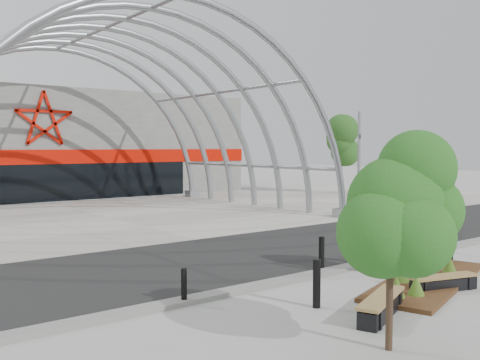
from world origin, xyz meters
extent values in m
plane|color=#9C9C97|center=(0.00, 0.00, 0.00)|extent=(140.00, 140.00, 0.00)
cube|color=black|center=(0.00, 3.50, 0.01)|extent=(140.00, 7.00, 0.02)
cube|color=#A19B91|center=(0.00, 15.50, 0.02)|extent=(60.00, 17.00, 0.04)
cube|color=slate|center=(0.00, -0.25, 0.06)|extent=(60.00, 0.50, 0.12)
cube|color=#63635F|center=(0.00, 33.50, 4.00)|extent=(34.00, 15.00, 8.00)
cube|color=black|center=(0.00, 26.05, 1.30)|extent=(22.00, 0.25, 2.60)
cube|color=#C20C00|center=(0.00, 26.05, 3.10)|extent=(34.00, 0.30, 1.00)
torus|color=#8F9499|center=(0.00, 8.00, 0.00)|extent=(20.36, 0.36, 20.36)
torus|color=#8F9499|center=(0.00, 10.50, 0.00)|extent=(20.36, 0.36, 20.36)
torus|color=#8F9499|center=(0.00, 13.00, 0.00)|extent=(20.36, 0.36, 20.36)
torus|color=#8F9499|center=(0.00, 15.50, 0.00)|extent=(20.36, 0.36, 20.36)
torus|color=#8F9499|center=(0.00, 18.00, 0.00)|extent=(20.36, 0.36, 20.36)
torus|color=#8F9499|center=(0.00, 20.50, 0.00)|extent=(20.36, 0.36, 20.36)
torus|color=#8F9499|center=(0.00, 23.00, 0.00)|extent=(20.36, 0.36, 20.36)
cylinder|color=#8F9499|center=(9.66, 15.50, 2.59)|extent=(0.20, 15.00, 0.20)
cylinder|color=#8F9499|center=(7.07, 15.50, 7.07)|extent=(0.20, 15.00, 0.20)
cylinder|color=#8F9499|center=(0.00, 15.50, 10.00)|extent=(0.20, 15.00, 0.20)
cube|color=#8F9499|center=(10.00, 8.00, 0.25)|extent=(0.80, 0.80, 0.50)
cube|color=#8F9499|center=(10.00, 23.00, 0.25)|extent=(0.80, 0.80, 0.50)
cube|color=#3F2613|center=(1.46, -2.69, 0.06)|extent=(6.24, 3.56, 0.11)
cone|color=#476F20|center=(-0.21, -3.47, 0.37)|extent=(0.41, 0.41, 0.52)
cone|color=#476F20|center=(1.47, -2.33, 0.37)|extent=(0.41, 0.41, 0.52)
cone|color=#476F20|center=(2.55, -2.70, 0.37)|extent=(0.41, 0.41, 0.52)
cone|color=#476F20|center=(0.67, -2.46, 0.37)|extent=(0.41, 0.41, 0.52)
cone|color=#476F20|center=(3.36, -1.84, 0.37)|extent=(0.41, 0.41, 0.52)
cone|color=#476F20|center=(-0.76, -3.28, 0.37)|extent=(0.41, 0.41, 0.52)
cylinder|color=gray|center=(11.00, 7.79, 2.84)|extent=(0.16, 0.16, 5.69)
imported|color=black|center=(11.00, 7.79, 4.09)|extent=(0.24, 0.81, 0.16)
cylinder|color=black|center=(-3.49, -5.11, 1.07)|extent=(0.13, 0.13, 2.14)
ellipsoid|color=#155114|center=(-3.49, -5.11, 3.01)|extent=(1.83, 1.83, 2.33)
cylinder|color=black|center=(1.54, -2.39, 0.79)|extent=(0.10, 0.10, 1.57)
ellipsoid|color=#1E4E13|center=(1.54, -2.39, 2.21)|extent=(1.30, 1.30, 1.71)
cube|color=black|center=(-2.03, -3.81, 0.19)|extent=(2.20, 1.23, 0.38)
cube|color=black|center=(-2.80, -4.12, 0.22)|extent=(0.31, 0.50, 0.44)
cube|color=black|center=(-1.26, -3.49, 0.22)|extent=(0.31, 0.50, 0.44)
cube|color=olive|center=(-2.03, -3.81, 0.44)|extent=(2.28, 1.32, 0.07)
cube|color=black|center=(1.05, -3.43, 0.16)|extent=(1.95, 0.90, 0.33)
cube|color=black|center=(0.36, -3.23, 0.19)|extent=(0.23, 0.44, 0.39)
cube|color=black|center=(1.74, -3.64, 0.19)|extent=(0.23, 0.44, 0.39)
cube|color=olive|center=(1.05, -3.43, 0.39)|extent=(2.02, 0.98, 0.06)
cylinder|color=black|center=(-4.99, -0.29, 0.44)|extent=(0.14, 0.14, 0.87)
cylinder|color=black|center=(-2.66, -2.43, 0.57)|extent=(0.18, 0.18, 1.15)
cylinder|color=black|center=(1.79, 0.40, 0.55)|extent=(0.18, 0.18, 1.10)
cylinder|color=black|center=(0.09, 0.05, 0.54)|extent=(0.17, 0.17, 1.07)
cylinder|color=black|center=(4.30, -1.68, 0.52)|extent=(0.17, 0.17, 1.04)
cylinder|color=#301D14|center=(21.00, 18.00, 1.51)|extent=(0.20, 0.20, 3.03)
ellipsoid|color=#1B4317|center=(21.00, 18.00, 4.26)|extent=(2.70, 2.70, 3.30)
camera|label=1|loc=(-11.63, -11.16, 3.79)|focal=40.00mm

